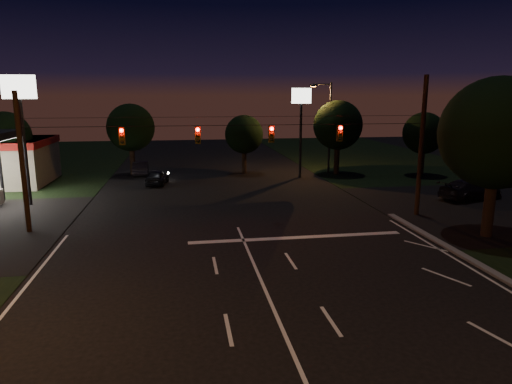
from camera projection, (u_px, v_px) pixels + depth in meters
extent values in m
plane|color=black|center=(295.00, 357.00, 13.72)|extent=(140.00, 140.00, 0.00)
cube|color=silver|center=(297.00, 237.00, 25.30)|extent=(12.00, 0.50, 0.01)
cylinder|color=black|center=(416.00, 215.00, 30.10)|extent=(0.30, 0.30, 9.00)
cylinder|color=black|center=(30.00, 232.00, 26.31)|extent=(0.28, 0.28, 8.00)
cylinder|color=black|center=(235.00, 125.00, 26.96)|extent=(24.00, 0.03, 0.03)
cylinder|color=black|center=(235.00, 117.00, 26.86)|extent=(24.00, 0.02, 0.02)
cube|color=#3F3307|center=(122.00, 136.00, 26.05)|extent=(0.32, 0.26, 1.00)
sphere|color=#FF0705|center=(121.00, 131.00, 25.83)|extent=(0.22, 0.22, 0.22)
sphere|color=black|center=(122.00, 136.00, 25.90)|extent=(0.20, 0.20, 0.20)
sphere|color=black|center=(122.00, 142.00, 25.97)|extent=(0.20, 0.20, 0.20)
cube|color=#3F3307|center=(198.00, 135.00, 26.73)|extent=(0.32, 0.26, 1.00)
sphere|color=#FF0705|center=(198.00, 130.00, 26.51)|extent=(0.22, 0.22, 0.22)
sphere|color=black|center=(198.00, 135.00, 26.58)|extent=(0.20, 0.20, 0.20)
sphere|color=black|center=(198.00, 141.00, 26.64)|extent=(0.20, 0.20, 0.20)
cube|color=#3F3307|center=(271.00, 134.00, 27.42)|extent=(0.32, 0.26, 1.00)
sphere|color=#FF0705|center=(272.00, 129.00, 27.20)|extent=(0.22, 0.22, 0.22)
sphere|color=black|center=(272.00, 134.00, 27.27)|extent=(0.20, 0.20, 0.20)
sphere|color=black|center=(272.00, 140.00, 27.34)|extent=(0.20, 0.20, 0.20)
cube|color=#3F3307|center=(340.00, 133.00, 28.10)|extent=(0.32, 0.26, 1.00)
sphere|color=#FF0705|center=(341.00, 128.00, 27.88)|extent=(0.22, 0.22, 0.22)
sphere|color=black|center=(341.00, 133.00, 27.95)|extent=(0.20, 0.20, 0.20)
sphere|color=black|center=(340.00, 139.00, 28.02)|extent=(0.20, 0.20, 0.20)
cylinder|color=black|center=(0.00, 169.00, 33.80)|extent=(0.24, 0.24, 4.80)
cylinder|color=black|center=(26.00, 153.00, 31.98)|extent=(0.24, 0.24, 7.50)
cube|color=white|center=(19.00, 87.00, 31.04)|extent=(2.20, 0.30, 1.60)
cylinder|color=black|center=(301.00, 141.00, 43.22)|extent=(0.24, 0.24, 7.00)
cube|color=white|center=(301.00, 96.00, 42.35)|extent=(1.80, 0.30, 1.40)
cylinder|color=black|center=(330.00, 129.00, 45.50)|extent=(0.20, 0.20, 9.00)
cylinder|color=black|center=(322.00, 84.00, 44.47)|extent=(1.80, 0.12, 0.12)
cube|color=black|center=(313.00, 85.00, 44.35)|extent=(0.60, 0.35, 0.22)
cube|color=orange|center=(313.00, 87.00, 44.37)|extent=(0.45, 0.25, 0.04)
cylinder|color=black|center=(490.00, 202.00, 25.09)|extent=(0.60, 0.60, 4.00)
sphere|color=black|center=(497.00, 133.00, 24.31)|extent=(6.00, 6.00, 6.00)
sphere|color=black|center=(501.00, 136.00, 24.88)|extent=(4.50, 4.50, 4.50)
sphere|color=black|center=(483.00, 135.00, 24.54)|extent=(4.20, 4.20, 4.20)
cylinder|color=black|center=(9.00, 169.00, 39.54)|extent=(0.49, 0.49, 3.00)
sphere|color=black|center=(6.00, 136.00, 38.96)|extent=(4.20, 4.20, 4.20)
sphere|color=black|center=(12.00, 137.00, 39.35)|extent=(3.15, 3.15, 3.15)
sphere|color=black|center=(1.00, 137.00, 39.11)|extent=(2.94, 2.94, 2.94)
cylinder|color=black|center=(132.00, 159.00, 44.95)|extent=(0.52, 0.52, 3.25)
sphere|color=black|center=(131.00, 127.00, 44.32)|extent=(4.60, 4.60, 4.60)
sphere|color=black|center=(136.00, 129.00, 44.75)|extent=(3.45, 3.45, 3.45)
sphere|color=black|center=(126.00, 128.00, 44.49)|extent=(3.22, 3.22, 3.22)
cylinder|color=black|center=(244.00, 160.00, 45.77)|extent=(0.47, 0.47, 2.75)
sphere|color=black|center=(244.00, 134.00, 45.24)|extent=(3.80, 3.80, 3.80)
sphere|color=black|center=(247.00, 135.00, 45.60)|extent=(2.85, 2.85, 2.85)
sphere|color=black|center=(240.00, 135.00, 45.38)|extent=(2.66, 2.66, 2.66)
cylinder|color=black|center=(337.00, 158.00, 45.19)|extent=(0.53, 0.53, 3.40)
sphere|color=black|center=(338.00, 125.00, 44.53)|extent=(4.80, 4.80, 4.80)
sphere|color=black|center=(341.00, 126.00, 44.98)|extent=(3.60, 3.60, 3.60)
sphere|color=black|center=(332.00, 126.00, 44.71)|extent=(3.36, 3.36, 3.36)
cylinder|color=black|center=(422.00, 161.00, 44.58)|extent=(0.48, 0.48, 2.90)
sphere|color=black|center=(424.00, 133.00, 44.01)|extent=(4.00, 4.00, 4.00)
sphere|color=black|center=(426.00, 134.00, 44.39)|extent=(3.00, 3.00, 3.00)
sphere|color=black|center=(419.00, 134.00, 44.16)|extent=(2.80, 2.80, 2.80)
imported|color=black|center=(157.00, 177.00, 40.28)|extent=(2.17, 4.06, 1.31)
imported|color=black|center=(141.00, 168.00, 45.42)|extent=(1.60, 4.15, 1.35)
imported|color=black|center=(471.00, 190.00, 34.37)|extent=(5.65, 3.53, 1.53)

